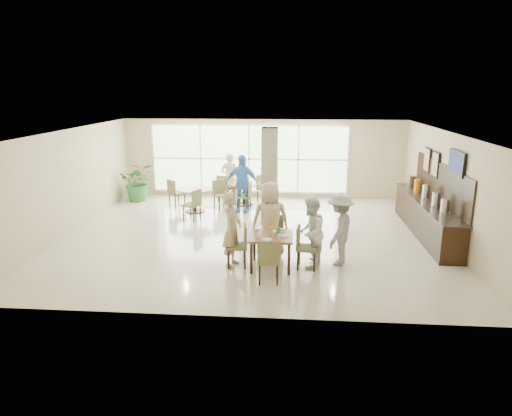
# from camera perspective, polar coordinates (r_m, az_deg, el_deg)

# --- Properties ---
(ground) EXTENTS (10.00, 10.00, 0.00)m
(ground) POSITION_cam_1_polar(r_m,az_deg,el_deg) (12.35, -0.48, -3.49)
(ground) COLOR beige
(ground) RESTS_ON ground
(room_shell) EXTENTS (10.00, 10.00, 10.00)m
(room_shell) POSITION_cam_1_polar(r_m,az_deg,el_deg) (11.93, -0.50, 4.30)
(room_shell) COLOR white
(room_shell) RESTS_ON ground
(window_bank) EXTENTS (7.00, 0.04, 7.00)m
(window_bank) POSITION_cam_1_polar(r_m,az_deg,el_deg) (16.40, -0.87, 6.15)
(window_bank) COLOR silver
(window_bank) RESTS_ON ground
(column) EXTENTS (0.45, 0.45, 2.80)m
(column) POSITION_cam_1_polar(r_m,az_deg,el_deg) (13.13, 1.71, 3.94)
(column) COLOR #7A7E58
(column) RESTS_ON ground
(main_table) EXTENTS (0.95, 0.95, 0.75)m
(main_table) POSITION_cam_1_polar(r_m,az_deg,el_deg) (10.05, 1.90, -3.91)
(main_table) COLOR brown
(main_table) RESTS_ON ground
(round_table_left) EXTENTS (1.09, 1.09, 0.75)m
(round_table_left) POSITION_cam_1_polar(r_m,az_deg,el_deg) (14.71, -7.67, 1.70)
(round_table_left) COLOR brown
(round_table_left) RESTS_ON ground
(round_table_right) EXTENTS (1.14, 1.14, 0.75)m
(round_table_right) POSITION_cam_1_polar(r_m,az_deg,el_deg) (15.48, -1.54, 2.53)
(round_table_right) COLOR brown
(round_table_right) RESTS_ON ground
(chairs_main_table) EXTENTS (2.07, 2.07, 0.95)m
(chairs_main_table) POSITION_cam_1_polar(r_m,az_deg,el_deg) (10.11, 1.90, -4.90)
(chairs_main_table) COLOR brown
(chairs_main_table) RESTS_ON ground
(chairs_table_left) EXTENTS (2.16, 2.06, 0.95)m
(chairs_table_left) POSITION_cam_1_polar(r_m,az_deg,el_deg) (14.70, -7.42, 1.32)
(chairs_table_left) COLOR brown
(chairs_table_left) RESTS_ON ground
(chairs_table_right) EXTENTS (2.00, 1.76, 0.95)m
(chairs_table_right) POSITION_cam_1_polar(r_m,az_deg,el_deg) (15.49, -1.44, 2.14)
(chairs_table_right) COLOR brown
(chairs_table_right) RESTS_ON ground
(tabletop_clutter) EXTENTS (0.75, 0.78, 0.21)m
(tabletop_clutter) POSITION_cam_1_polar(r_m,az_deg,el_deg) (9.98, 2.01, -3.13)
(tabletop_clutter) COLOR white
(tabletop_clutter) RESTS_ON main_table
(buffet_counter) EXTENTS (0.64, 4.70, 1.95)m
(buffet_counter) POSITION_cam_1_polar(r_m,az_deg,el_deg) (13.15, 20.56, -0.80)
(buffet_counter) COLOR black
(buffet_counter) RESTS_ON ground
(wall_tv) EXTENTS (0.06, 1.00, 0.58)m
(wall_tv) POSITION_cam_1_polar(r_m,az_deg,el_deg) (11.87, 23.79, 5.18)
(wall_tv) COLOR black
(wall_tv) RESTS_ON ground
(framed_art_a) EXTENTS (0.05, 0.55, 0.70)m
(framed_art_a) POSITION_cam_1_polar(r_m,az_deg,el_deg) (13.42, 21.53, 5.10)
(framed_art_a) COLOR black
(framed_art_a) RESTS_ON ground
(framed_art_b) EXTENTS (0.05, 0.55, 0.70)m
(framed_art_b) POSITION_cam_1_polar(r_m,az_deg,el_deg) (14.18, 20.62, 5.65)
(framed_art_b) COLOR black
(framed_art_b) RESTS_ON ground
(potted_plant) EXTENTS (1.49, 1.49, 1.35)m
(potted_plant) POSITION_cam_1_polar(r_m,az_deg,el_deg) (16.53, -14.50, 3.19)
(potted_plant) COLOR #2B6C2F
(potted_plant) RESTS_ON ground
(teen_left) EXTENTS (0.50, 0.68, 1.69)m
(teen_left) POSITION_cam_1_polar(r_m,az_deg,el_deg) (10.10, -3.01, -2.70)
(teen_left) COLOR tan
(teen_left) RESTS_ON ground
(teen_far) EXTENTS (0.94, 0.60, 1.79)m
(teen_far) POSITION_cam_1_polar(r_m,az_deg,el_deg) (10.65, 1.80, -1.47)
(teen_far) COLOR tan
(teen_far) RESTS_ON ground
(teen_right) EXTENTS (0.78, 0.90, 1.59)m
(teen_right) POSITION_cam_1_polar(r_m,az_deg,el_deg) (10.12, 6.83, -3.05)
(teen_right) COLOR white
(teen_right) RESTS_ON ground
(teen_standing) EXTENTS (0.96, 1.22, 1.65)m
(teen_standing) POSITION_cam_1_polar(r_m,az_deg,el_deg) (10.36, 10.43, -2.59)
(teen_standing) COLOR #9F9FA2
(teen_standing) RESTS_ON ground
(adult_a) EXTENTS (1.16, 0.76, 1.85)m
(adult_a) POSITION_cam_1_polar(r_m,az_deg,el_deg) (14.51, -1.79, 3.07)
(adult_a) COLOR #448BCC
(adult_a) RESTS_ON ground
(adult_b) EXTENTS (0.83, 1.51, 1.54)m
(adult_b) POSITION_cam_1_polar(r_m,az_deg,el_deg) (15.37, 1.35, 3.16)
(adult_b) COLOR white
(adult_b) RESTS_ON ground
(adult_standing) EXTENTS (0.68, 0.49, 1.71)m
(adult_standing) POSITION_cam_1_polar(r_m,az_deg,el_deg) (15.86, -3.32, 3.82)
(adult_standing) COLOR tan
(adult_standing) RESTS_ON ground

